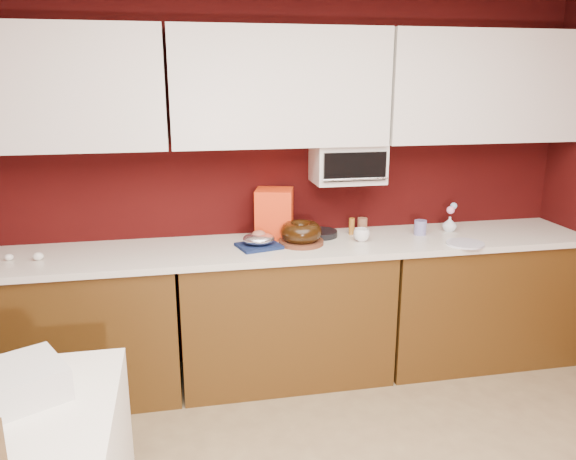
% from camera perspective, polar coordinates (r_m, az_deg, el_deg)
% --- Properties ---
extents(wall_back, '(4.00, 0.02, 2.50)m').
position_cam_1_polar(wall_back, '(3.72, -1.31, 5.04)').
color(wall_back, '#330707').
rests_on(wall_back, floor).
extents(base_cabinet_left, '(1.31, 0.58, 0.86)m').
position_cam_1_polar(base_cabinet_left, '(3.68, -21.51, -9.57)').
color(base_cabinet_left, '#4B2E0F').
rests_on(base_cabinet_left, floor).
extents(base_cabinet_center, '(1.31, 0.58, 0.86)m').
position_cam_1_polar(base_cabinet_center, '(3.67, -0.39, -8.52)').
color(base_cabinet_center, '#4B2E0F').
rests_on(base_cabinet_center, floor).
extents(base_cabinet_right, '(1.31, 0.58, 0.86)m').
position_cam_1_polar(base_cabinet_right, '(4.12, 18.29, -6.64)').
color(base_cabinet_right, '#4B2E0F').
rests_on(base_cabinet_right, floor).
extents(countertop, '(4.00, 0.62, 0.04)m').
position_cam_1_polar(countertop, '(3.51, -0.40, -1.79)').
color(countertop, silver).
rests_on(countertop, base_cabinet_center).
extents(upper_cabinet_left, '(1.31, 0.33, 0.70)m').
position_cam_1_polar(upper_cabinet_left, '(3.52, -23.40, 13.07)').
color(upper_cabinet_left, white).
rests_on(upper_cabinet_left, wall_back).
extents(upper_cabinet_center, '(1.31, 0.33, 0.70)m').
position_cam_1_polar(upper_cabinet_center, '(3.50, -0.89, 14.27)').
color(upper_cabinet_center, white).
rests_on(upper_cabinet_center, wall_back).
extents(upper_cabinet_right, '(1.31, 0.33, 0.70)m').
position_cam_1_polar(upper_cabinet_right, '(3.97, 18.99, 13.59)').
color(upper_cabinet_right, white).
rests_on(upper_cabinet_right, wall_back).
extents(toaster_oven, '(0.45, 0.30, 0.25)m').
position_cam_1_polar(toaster_oven, '(3.67, 6.06, 6.78)').
color(toaster_oven, white).
rests_on(toaster_oven, upper_cabinet_center).
extents(toaster_oven_door, '(0.40, 0.02, 0.18)m').
position_cam_1_polar(toaster_oven_door, '(3.52, 6.83, 6.40)').
color(toaster_oven_door, black).
rests_on(toaster_oven_door, toaster_oven).
extents(toaster_oven_handle, '(0.42, 0.02, 0.02)m').
position_cam_1_polar(toaster_oven_handle, '(3.52, 6.87, 5.16)').
color(toaster_oven_handle, silver).
rests_on(toaster_oven_handle, toaster_oven).
extents(cake_base, '(0.36, 0.36, 0.03)m').
position_cam_1_polar(cake_base, '(3.51, 1.34, -1.24)').
color(cake_base, brown).
rests_on(cake_base, countertop).
extents(bundt_cake, '(0.26, 0.26, 0.10)m').
position_cam_1_polar(bundt_cake, '(3.49, 1.34, -0.19)').
color(bundt_cake, black).
rests_on(bundt_cake, cake_base).
extents(navy_towel, '(0.29, 0.27, 0.02)m').
position_cam_1_polar(navy_towel, '(3.45, -2.98, -1.62)').
color(navy_towel, '#121E46').
rests_on(navy_towel, countertop).
extents(foil_ham_nest, '(0.23, 0.21, 0.07)m').
position_cam_1_polar(foil_ham_nest, '(3.44, -2.99, -0.90)').
color(foil_ham_nest, white).
rests_on(foil_ham_nest, navy_towel).
extents(roasted_ham, '(0.09, 0.08, 0.06)m').
position_cam_1_polar(roasted_ham, '(3.43, -2.99, -0.50)').
color(roasted_ham, '#A9614D').
rests_on(roasted_ham, foil_ham_nest).
extents(pandoro_box, '(0.28, 0.27, 0.32)m').
position_cam_1_polar(pandoro_box, '(3.63, -1.40, 1.70)').
color(pandoro_box, red).
rests_on(pandoro_box, countertop).
extents(dark_pan, '(0.28, 0.28, 0.04)m').
position_cam_1_polar(dark_pan, '(3.69, 3.32, -0.36)').
color(dark_pan, black).
rests_on(dark_pan, countertop).
extents(coffee_mug, '(0.11, 0.11, 0.10)m').
position_cam_1_polar(coffee_mug, '(3.60, 7.49, -0.37)').
color(coffee_mug, white).
rests_on(coffee_mug, countertop).
extents(blue_jar, '(0.10, 0.10, 0.10)m').
position_cam_1_polar(blue_jar, '(3.82, 13.29, 0.25)').
color(blue_jar, navy).
rests_on(blue_jar, countertop).
extents(flower_vase, '(0.09, 0.09, 0.11)m').
position_cam_1_polar(flower_vase, '(3.95, 16.10, 0.69)').
color(flower_vase, silver).
rests_on(flower_vase, countertop).
extents(flower_pink, '(0.05, 0.05, 0.05)m').
position_cam_1_polar(flower_pink, '(3.93, 16.20, 1.97)').
color(flower_pink, '#FF93C7').
rests_on(flower_pink, flower_vase).
extents(flower_blue, '(0.05, 0.05, 0.05)m').
position_cam_1_polar(flower_blue, '(3.96, 16.47, 2.36)').
color(flower_blue, '#8EB7E4').
rests_on(flower_blue, flower_vase).
extents(china_plate, '(0.26, 0.26, 0.01)m').
position_cam_1_polar(china_plate, '(3.68, 17.56, -1.32)').
color(china_plate, silver).
rests_on(china_plate, countertop).
extents(amber_bottle, '(0.05, 0.05, 0.11)m').
position_cam_1_polar(amber_bottle, '(3.74, 6.48, 0.38)').
color(amber_bottle, '#9A601C').
rests_on(amber_bottle, countertop).
extents(paper_cup, '(0.08, 0.08, 0.10)m').
position_cam_1_polar(paper_cup, '(3.80, 7.55, 0.49)').
color(paper_cup, brown).
rests_on(paper_cup, countertop).
extents(egg_left, '(0.07, 0.07, 0.05)m').
position_cam_1_polar(egg_left, '(3.50, -24.04, -2.47)').
color(egg_left, silver).
rests_on(egg_left, countertop).
extents(egg_right, '(0.06, 0.05, 0.04)m').
position_cam_1_polar(egg_right, '(3.57, -26.49, -2.50)').
color(egg_right, silver).
rests_on(egg_right, countertop).
extents(newspaper_stack, '(0.45, 0.43, 0.13)m').
position_cam_1_polar(newspaper_stack, '(2.38, -26.31, -13.89)').
color(newspaper_stack, silver).
rests_on(newspaper_stack, dining_table).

